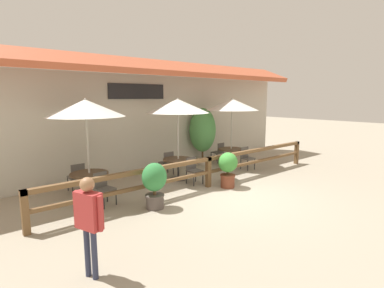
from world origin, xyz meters
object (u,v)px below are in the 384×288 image
Objects in this scene: dining_table_far at (231,152)px; potted_plant_small_flowering at (203,131)px; chair_far_wallside at (219,151)px; potted_plant_tall_tropical at (228,167)px; patio_umbrella_middle at (178,106)px; chair_far_streetside at (247,157)px; chair_middle_wallside at (167,162)px; patio_umbrella_near at (86,108)px; dining_table_near at (89,178)px; chair_near_streetside at (104,187)px; dining_table_middle at (178,163)px; pedestrian at (89,214)px; patio_umbrella_far at (232,105)px; chair_near_wallside at (77,176)px; potted_plant_entrance_palm at (154,183)px; chair_middle_streetside at (193,169)px.

potted_plant_small_flowering reaches higher than dining_table_far.
chair_far_wallside is 3.61m from potted_plant_tall_tropical.
dining_table_far is at bearing 80.42° from chair_far_wallside.
patio_umbrella_middle is 3.62m from chair_far_streetside.
chair_far_streetside is (2.90, -1.29, 0.00)m from chair_middle_wallside.
chair_middle_wallside is at bearing 0.01° from chair_far_wallside.
chair_middle_wallside is 0.83× the size of dining_table_far.
patio_umbrella_near is 2.67× the size of dining_table_near.
chair_near_streetside and chair_far_wallside have the same top height.
chair_far_streetside is at bearing -6.18° from dining_table_near.
chair_near_streetside is at bearing -166.86° from patio_umbrella_middle.
patio_umbrella_near is at bearing 178.38° from dining_table_middle.
chair_near_streetside is at bearing -160.06° from potted_plant_small_flowering.
patio_umbrella_far is at bearing 98.52° from pedestrian.
patio_umbrella_middle is at bearing 109.26° from potted_plant_tall_tropical.
chair_near_streetside is 0.78× the size of potted_plant_tall_tropical.
chair_near_wallside is at bearing 173.78° from patio_umbrella_far.
patio_umbrella_far is (5.90, 0.92, 2.02)m from chair_near_streetside.
patio_umbrella_middle is (3.06, -0.09, 1.93)m from dining_table_near.
patio_umbrella_far reaches higher than potted_plant_tall_tropical.
chair_near_wallside is at bearing 144.18° from pedestrian.
chair_far_streetside is 0.73× the size of potted_plant_entrance_palm.
dining_table_middle is 3.13m from chair_far_wallside.
chair_near_streetside is 3.07m from chair_middle_streetside.
dining_table_near is at bearing 95.27° from chair_near_wallside.
dining_table_near is 1.21× the size of chair_near_streetside.
chair_middle_wallside is (3.11, 0.64, -0.09)m from dining_table_near.
chair_far_streetside is (0.04, -0.78, -2.02)m from patio_umbrella_far.
potted_plant_tall_tropical is (-2.35, -2.73, 0.15)m from chair_far_wallside.
potted_plant_entrance_palm is at bearing 110.69° from chair_near_wallside.
patio_umbrella_far reaches higher than chair_far_streetside.
patio_umbrella_near reaches higher than dining_table_far.
dining_table_middle is at bearing -151.69° from potted_plant_small_flowering.
patio_umbrella_near is 3.22× the size of chair_middle_streetside.
chair_near_streetside is at bearing -171.19° from dining_table_far.
dining_table_near is 0.88× the size of potted_plant_entrance_palm.
potted_plant_entrance_palm is 1.06× the size of potted_plant_tall_tropical.
chair_far_wallside is at bearing 18.53° from dining_table_middle.
potted_plant_entrance_palm is 2.73m from potted_plant_tall_tropical.
chair_near_wallside is at bearing 95.62° from dining_table_near.
patio_umbrella_near is 5.96m from patio_umbrella_far.
patio_umbrella_near is at bearing 139.80° from pedestrian.
potted_plant_small_flowering is at bearing -176.97° from chair_near_wallside.
patio_umbrella_far reaches higher than chair_near_streetside.
potted_plant_tall_tropical is at bearing -59.71° from chair_middle_streetside.
potted_plant_tall_tropical is at bearing -139.62° from patio_umbrella_far.
patio_umbrella_near is 6.41m from chair_far_wallside.
patio_umbrella_middle reaches higher than potted_plant_entrance_palm.
potted_plant_entrance_palm is at bearing -158.46° from dining_table_far.
chair_near_streetside is 1.00× the size of chair_far_streetside.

